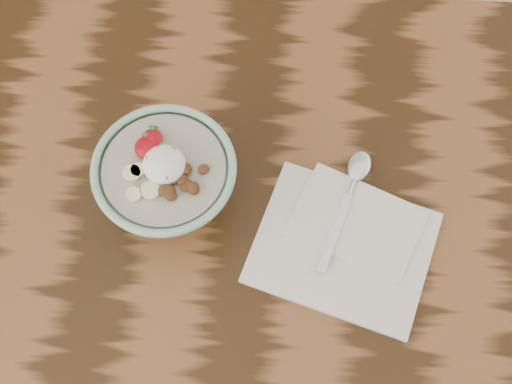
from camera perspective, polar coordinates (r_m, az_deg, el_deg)
table at (r=110.49cm, az=-0.97°, el=-5.73°), size 160.00×90.00×75.00cm
breakfast_bowl at (r=98.82cm, az=-7.14°, el=0.90°), size 19.50×19.50×13.18cm
napkin at (r=101.86cm, az=7.19°, el=-4.00°), size 28.78×25.68×1.49cm
spoon at (r=104.06cm, az=7.80°, el=0.79°), size 8.08×19.49×1.03cm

